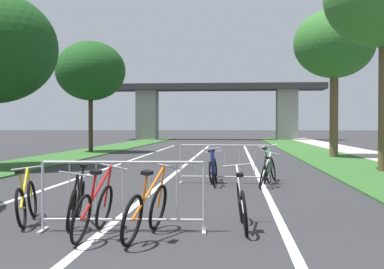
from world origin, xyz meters
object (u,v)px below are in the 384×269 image
(tree_right_pine_near, at_px, (334,44))
(bicycle_red_1, at_px, (94,210))
(tree_left_maple_mid, at_px, (91,71))
(bicycle_green_5, at_px, (270,168))
(bicycle_black_4, at_px, (77,202))
(bicycle_white_3, at_px, (265,173))
(bicycle_silver_8, at_px, (242,205))
(crowd_barrier_nearest, at_px, (123,197))
(bicycle_purple_6, at_px, (213,169))
(crowd_barrier_second, at_px, (225,164))
(bicycle_orange_0, at_px, (146,211))
(bicycle_yellow_2, at_px, (26,201))
(bicycle_blue_7, at_px, (214,170))

(tree_right_pine_near, relative_size, bicycle_red_1, 4.19)
(tree_left_maple_mid, relative_size, bicycle_green_5, 3.91)
(tree_left_maple_mid, height_order, bicycle_black_4, tree_left_maple_mid)
(bicycle_red_1, relative_size, bicycle_black_4, 0.99)
(bicycle_white_3, relative_size, bicycle_silver_8, 0.97)
(tree_left_maple_mid, distance_m, bicycle_black_4, 22.02)
(crowd_barrier_nearest, distance_m, bicycle_silver_8, 1.80)
(tree_right_pine_near, relative_size, bicycle_purple_6, 4.32)
(crowd_barrier_second, bearing_deg, bicycle_green_5, 16.66)
(bicycle_purple_6, bearing_deg, bicycle_red_1, -96.96)
(tree_right_pine_near, height_order, crowd_barrier_nearest, tree_right_pine_near)
(tree_right_pine_near, bearing_deg, crowd_barrier_second, -114.21)
(bicycle_orange_0, bearing_deg, crowd_barrier_nearest, 146.19)
(bicycle_red_1, distance_m, bicycle_silver_8, 2.21)
(tree_right_pine_near, height_order, bicycle_orange_0, tree_right_pine_near)
(bicycle_purple_6, bearing_deg, tree_right_pine_near, 67.58)
(bicycle_yellow_2, bearing_deg, tree_right_pine_near, 51.93)
(tree_right_pine_near, bearing_deg, bicycle_yellow_2, -115.54)
(bicycle_orange_0, relative_size, bicycle_purple_6, 1.09)
(crowd_barrier_second, height_order, bicycle_purple_6, crowd_barrier_second)
(bicycle_silver_8, bearing_deg, bicycle_black_4, 173.85)
(bicycle_orange_0, height_order, bicycle_silver_8, bicycle_orange_0)
(crowd_barrier_second, bearing_deg, crowd_barrier_nearest, -102.26)
(bicycle_silver_8, bearing_deg, tree_left_maple_mid, 109.04)
(tree_right_pine_near, relative_size, bicycle_white_3, 4.29)
(crowd_barrier_nearest, height_order, bicycle_red_1, crowd_barrier_nearest)
(bicycle_green_5, bearing_deg, bicycle_yellow_2, -112.96)
(crowd_barrier_nearest, distance_m, bicycle_purple_6, 6.83)
(bicycle_silver_8, bearing_deg, crowd_barrier_second, 90.82)
(tree_right_pine_near, distance_m, bicycle_orange_0, 19.50)
(bicycle_white_3, bearing_deg, bicycle_orange_0, -98.58)
(crowd_barrier_nearest, height_order, crowd_barrier_second, same)
(bicycle_red_1, bearing_deg, bicycle_silver_8, 22.09)
(bicycle_silver_8, bearing_deg, crowd_barrier_nearest, -171.12)
(bicycle_green_5, height_order, bicycle_purple_6, bicycle_green_5)
(bicycle_black_4, bearing_deg, tree_left_maple_mid, -85.07)
(bicycle_yellow_2, relative_size, bicycle_white_3, 0.96)
(bicycle_red_1, bearing_deg, bicycle_black_4, 123.53)
(bicycle_white_3, relative_size, bicycle_green_5, 1.01)
(tree_left_maple_mid, xyz_separation_m, crowd_barrier_second, (7.98, -14.96, -4.15))
(tree_right_pine_near, xyz_separation_m, bicycle_red_1, (-6.71, -17.86, -5.04))
(bicycle_red_1, relative_size, bicycle_silver_8, 0.99)
(bicycle_black_4, height_order, bicycle_purple_6, bicycle_black_4)
(bicycle_purple_6, bearing_deg, crowd_barrier_second, -43.56)
(tree_right_pine_near, xyz_separation_m, bicycle_white_3, (-3.96, -11.67, -5.07))
(crowd_barrier_nearest, relative_size, bicycle_white_3, 1.49)
(bicycle_black_4, distance_m, bicycle_blue_7, 5.82)
(tree_right_pine_near, relative_size, bicycle_green_5, 4.35)
(bicycle_green_5, bearing_deg, bicycle_blue_7, -141.34)
(tree_left_maple_mid, distance_m, crowd_barrier_nearest, 22.71)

